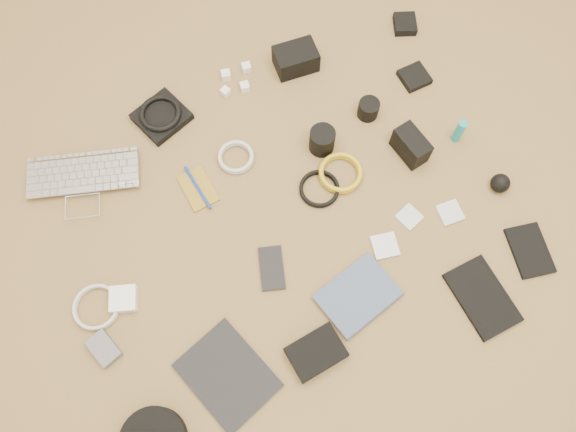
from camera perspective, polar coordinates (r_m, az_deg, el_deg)
name	(u,v)px	position (r m, az deg, el deg)	size (l,w,h in m)	color
laptop	(84,189)	(1.80, -20.04, 2.61)	(0.34, 0.24, 0.03)	silver
headphone_pouch	(162,117)	(1.85, -12.71, 9.82)	(0.15, 0.14, 0.03)	black
headphones	(160,113)	(1.83, -12.85, 10.16)	(0.13, 0.13, 0.02)	black
charger_a	(225,92)	(1.86, -6.37, 12.45)	(0.03, 0.03, 0.02)	white
charger_b	(226,75)	(1.90, -6.33, 14.04)	(0.03, 0.03, 0.03)	white
charger_c	(246,67)	(1.91, -4.25, 14.82)	(0.03, 0.03, 0.03)	white
charger_d	(245,87)	(1.87, -4.41, 12.95)	(0.03, 0.03, 0.03)	white
dslr_camera	(296,59)	(1.89, 0.80, 15.67)	(0.14, 0.09, 0.08)	black
lens_pouch	(405,24)	(2.05, 11.79, 18.55)	(0.07, 0.08, 0.03)	black
notebook_olive	(198,189)	(1.72, -9.12, 2.76)	(0.08, 0.13, 0.01)	olive
pen_blue	(198,188)	(1.71, -9.16, 2.87)	(0.01, 0.01, 0.16)	#1431A5
cable_white_a	(236,158)	(1.75, -5.30, 5.87)	(0.11, 0.11, 0.01)	silver
lens_a	(322,140)	(1.73, 3.48, 7.69)	(0.08, 0.08, 0.08)	black
lens_b	(368,109)	(1.81, 8.17, 10.71)	(0.07, 0.07, 0.06)	black
card_reader	(414,77)	(1.93, 12.71, 13.61)	(0.09, 0.09, 0.02)	black
power_brick	(124,299)	(1.65, -16.37, -8.10)	(0.07, 0.07, 0.03)	white
cable_white_b	(97,307)	(1.67, -18.84, -8.78)	(0.13, 0.13, 0.01)	silver
cable_black	(319,190)	(1.70, 3.19, 2.70)	(0.12, 0.12, 0.01)	black
cable_yellow	(340,174)	(1.72, 5.33, 4.26)	(0.13, 0.13, 0.02)	gold
flash	(411,146)	(1.76, 12.37, 7.00)	(0.06, 0.12, 0.09)	black
lens_cleaner	(459,131)	(1.81, 16.99, 8.24)	(0.03, 0.03, 0.09)	teal
battery_charger	(104,349)	(1.64, -18.20, -12.68)	(0.06, 0.09, 0.03)	#5E5E63
tablet	(227,375)	(1.57, -6.17, -15.77)	(0.19, 0.24, 0.01)	black
phone	(272,268)	(1.61, -1.67, -5.32)	(0.07, 0.13, 0.01)	black
filter_case_left	(385,246)	(1.66, 9.82, -3.01)	(0.07, 0.07, 0.01)	silver
filter_case_mid	(409,217)	(1.70, 12.22, -0.10)	(0.06, 0.06, 0.01)	silver
filter_case_right	(450,213)	(1.74, 16.14, 0.33)	(0.07, 0.07, 0.01)	silver
air_blower	(500,183)	(1.79, 20.76, 3.14)	(0.06, 0.06, 0.06)	black
drive_case	(316,352)	(1.55, 2.87, -13.68)	(0.15, 0.10, 0.04)	black
paperback	(376,317)	(1.59, 8.95, -10.13)	(0.16, 0.21, 0.02)	#41506F
notebook_black_a	(482,297)	(1.68, 19.13, -7.81)	(0.13, 0.21, 0.02)	black
notebook_black_b	(530,250)	(1.77, 23.34, -3.23)	(0.10, 0.16, 0.01)	black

